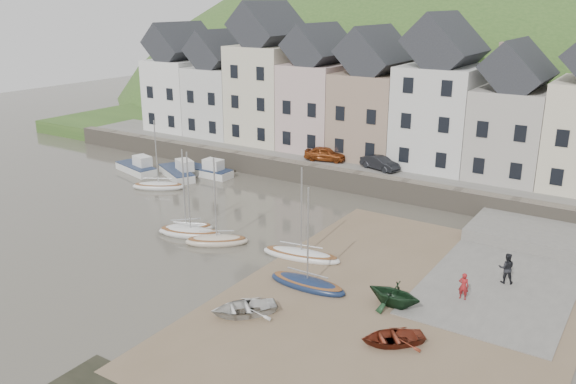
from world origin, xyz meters
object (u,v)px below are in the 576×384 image
Objects in this scene: person_dark at (506,268)px; rowboat_green at (394,293)px; rowboat_white at (244,308)px; rowboat_red at (392,337)px; car_left at (325,154)px; sailboat_0 at (158,186)px; person_red at (464,286)px; car_right at (380,163)px.

rowboat_green is at bearing 34.85° from person_dark.
person_dark is at bearing 147.34° from rowboat_green.
person_dark reaches higher than rowboat_white.
rowboat_red is at bearing 53.96° from rowboat_white.
car_left is at bearing 175.09° from rowboat_red.
rowboat_green is (26.00, -8.49, 0.58)m from sailboat_0.
car_right is (-12.82, 16.87, 1.32)m from person_red.
rowboat_red is 6.40m from person_red.
person_dark reaches higher than person_red.
rowboat_white is 1.89× the size of person_dark.
car_left is at bearing -43.47° from person_red.
person_red is 0.84× the size of person_dark.
rowboat_green is 7.49m from person_dark.
sailboat_0 is 1.81× the size of rowboat_white.
car_left reaches higher than car_right.
person_red is at bearing 82.35° from rowboat_white.
person_dark is at bearing -137.14° from car_left.
rowboat_green is at bearing 80.83° from rowboat_white.
car_right reaches higher than rowboat_green.
car_left is at bearing -53.81° from person_dark.
rowboat_red is at bearing 53.29° from person_dark.
sailboat_0 is at bearing -105.03° from rowboat_green.
sailboat_0 is at bearing 141.22° from car_right.
car_right reaches higher than rowboat_red.
rowboat_red is (7.71, 1.66, -0.04)m from rowboat_white.
person_red is (9.20, 7.86, 0.48)m from rowboat_white.
car_left reaches higher than rowboat_green.
person_red is 24.97m from car_left.
car_left is 5.54m from car_right.
rowboat_green reaches higher than rowboat_white.
rowboat_white is at bearing -47.97° from rowboat_green.
rowboat_white is at bearing -34.60° from sailboat_0.
person_dark is 24.05m from car_left.
car_right is at bearing -150.16° from rowboat_green.
rowboat_white is 1.18× the size of rowboat_green.
rowboat_green is 4.00m from person_red.
person_dark is (1.47, 3.32, 0.15)m from person_red.
rowboat_green is 0.77× the size of car_left.
rowboat_red is 1.68× the size of person_dark.
rowboat_red is 10.00m from person_dark.
car_left reaches higher than rowboat_red.
rowboat_white is 8.12m from rowboat_green.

